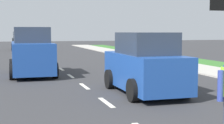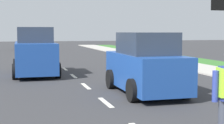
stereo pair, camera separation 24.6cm
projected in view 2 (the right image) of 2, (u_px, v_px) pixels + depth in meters
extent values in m
plane|color=#333335|center=(54.00, 60.00, 24.43)|extent=(96.00, 96.00, 0.00)
cube|color=silver|center=(106.00, 102.00, 9.72)|extent=(0.14, 1.40, 0.01)
cube|color=silver|center=(86.00, 86.00, 12.60)|extent=(0.14, 1.40, 0.01)
cube|color=silver|center=(74.00, 76.00, 15.49)|extent=(0.14, 1.40, 0.01)
cube|color=silver|center=(65.00, 69.00, 18.37)|extent=(0.14, 1.40, 0.01)
cube|color=silver|center=(59.00, 64.00, 21.25)|extent=(0.14, 1.40, 0.01)
cube|color=silver|center=(54.00, 60.00, 24.14)|extent=(0.14, 1.40, 0.01)
cube|color=silver|center=(50.00, 57.00, 27.02)|extent=(0.14, 1.40, 0.01)
cube|color=silver|center=(47.00, 55.00, 29.90)|extent=(0.14, 1.40, 0.01)
cube|color=silver|center=(45.00, 53.00, 32.79)|extent=(0.14, 1.40, 0.01)
cube|color=silver|center=(43.00, 51.00, 35.67)|extent=(0.14, 1.40, 0.01)
cube|color=silver|center=(41.00, 49.00, 38.55)|extent=(0.14, 1.40, 0.01)
cube|color=silver|center=(40.00, 48.00, 41.44)|extent=(0.14, 1.40, 0.01)
cube|color=silver|center=(38.00, 47.00, 44.32)|extent=(0.14, 1.40, 0.01)
cube|color=silver|center=(37.00, 46.00, 47.20)|extent=(0.14, 1.40, 0.01)
cube|color=silver|center=(36.00, 45.00, 50.09)|extent=(0.14, 1.40, 0.01)
cylinder|color=#383D4C|center=(223.00, 123.00, 6.01)|extent=(0.18, 0.18, 0.82)
cylinder|color=navy|center=(215.00, 86.00, 5.95)|extent=(0.11, 0.11, 0.55)
cube|color=#1E4799|center=(145.00, 71.00, 11.13)|extent=(1.64, 3.91, 1.12)
cube|color=#2D3847|center=(146.00, 43.00, 10.95)|extent=(1.44, 2.15, 0.70)
cylinder|color=black|center=(111.00, 79.00, 12.11)|extent=(0.22, 0.68, 0.68)
cylinder|color=black|center=(155.00, 77.00, 12.55)|extent=(0.22, 0.68, 0.68)
cylinder|color=black|center=(133.00, 90.00, 9.78)|extent=(0.22, 0.68, 0.68)
cylinder|color=black|center=(186.00, 88.00, 10.22)|extent=(0.22, 0.68, 0.68)
cube|color=#1E4799|center=(35.00, 57.00, 15.84)|extent=(1.76, 4.32, 1.34)
cube|color=#2D3847|center=(35.00, 35.00, 15.85)|extent=(1.55, 2.38, 0.70)
cylinder|color=black|center=(58.00, 70.00, 14.83)|extent=(0.22, 0.68, 0.68)
cylinder|color=black|center=(15.00, 72.00, 14.36)|extent=(0.22, 0.68, 0.68)
cylinder|color=black|center=(52.00, 65.00, 17.41)|extent=(0.22, 0.68, 0.68)
cylinder|color=black|center=(16.00, 65.00, 16.94)|extent=(0.22, 0.68, 0.68)
cube|color=black|center=(27.00, 43.00, 37.85)|extent=(1.73, 4.10, 1.13)
cube|color=#2D3847|center=(27.00, 35.00, 37.87)|extent=(1.52, 2.26, 0.70)
cylinder|color=black|center=(36.00, 47.00, 36.90)|extent=(0.22, 0.68, 0.68)
cylinder|color=black|center=(19.00, 47.00, 36.43)|extent=(0.22, 0.68, 0.68)
cylinder|color=black|center=(35.00, 46.00, 39.34)|extent=(0.22, 0.68, 0.68)
cylinder|color=black|center=(19.00, 46.00, 38.88)|extent=(0.22, 0.68, 0.68)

